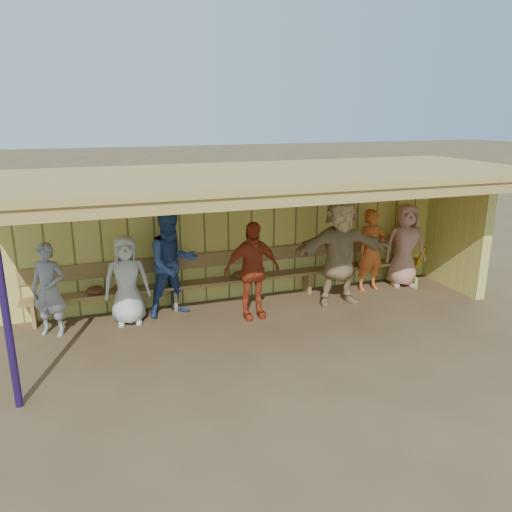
{
  "coord_description": "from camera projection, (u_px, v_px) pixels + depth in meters",
  "views": [
    {
      "loc": [
        -2.62,
        -7.27,
        3.39
      ],
      "look_at": [
        0.0,
        0.35,
        1.05
      ],
      "focal_mm": 35.0,
      "sensor_mm": 36.0,
      "label": 1
    }
  ],
  "objects": [
    {
      "name": "player_d",
      "position": [
        252.0,
        270.0,
        8.34
      ],
      "size": [
        0.99,
        0.44,
        1.67
      ],
      "primitive_type": "imported",
      "rotation": [
        0.0,
        0.0,
        0.03
      ],
      "color": "#B03D1C",
      "rests_on": "ground"
    },
    {
      "name": "player_g",
      "position": [
        371.0,
        250.0,
        9.67
      ],
      "size": [
        0.61,
        0.42,
        1.6
      ],
      "primitive_type": "imported",
      "rotation": [
        0.0,
        0.0,
        0.07
      ],
      "color": "#D45C22",
      "rests_on": "ground"
    },
    {
      "name": "player_f",
      "position": [
        340.0,
        251.0,
        8.92
      ],
      "size": [
        1.87,
        0.72,
        1.98
      ],
      "primitive_type": "imported",
      "rotation": [
        0.0,
        0.0,
        -0.08
      ],
      "color": "tan",
      "rests_on": "ground"
    },
    {
      "name": "bench",
      "position": [
        243.0,
        272.0,
        9.23
      ],
      "size": [
        7.6,
        0.34,
        0.93
      ],
      "color": "#A27E45",
      "rests_on": "ground"
    },
    {
      "name": "player_b",
      "position": [
        127.0,
        280.0,
        8.12
      ],
      "size": [
        0.73,
        0.48,
        1.49
      ],
      "primitive_type": "imported",
      "rotation": [
        0.0,
        0.0,
        -0.01
      ],
      "color": "silver",
      "rests_on": "ground"
    },
    {
      "name": "player_c",
      "position": [
        173.0,
        264.0,
        8.43
      ],
      "size": [
        1.02,
        0.86,
        1.84
      ],
      "primitive_type": "imported",
      "rotation": [
        0.0,
        0.0,
        0.21
      ],
      "color": "#314A88",
      "rests_on": "ground"
    },
    {
      "name": "player_h",
      "position": [
        405.0,
        245.0,
        9.9
      ],
      "size": [
        0.92,
        0.72,
        1.67
      ],
      "primitive_type": "imported",
      "rotation": [
        0.0,
        0.0,
        -0.26
      ],
      "color": "tan",
      "rests_on": "ground"
    },
    {
      "name": "ground",
      "position": [
        263.0,
        321.0,
        8.37
      ],
      "size": [
        90.0,
        90.0,
        0.0
      ],
      "primitive_type": "plane",
      "color": "brown",
      "rests_on": "ground"
    },
    {
      "name": "dugout_equipment",
      "position": [
        210.0,
        280.0,
        8.92
      ],
      "size": [
        6.49,
        0.62,
        0.8
      ],
      "color": "yellow",
      "rests_on": "ground"
    },
    {
      "name": "dugout_structure",
      "position": [
        271.0,
        213.0,
        8.64
      ],
      "size": [
        8.8,
        3.2,
        2.5
      ],
      "color": "#DCCF5D",
      "rests_on": "ground"
    },
    {
      "name": "player_a",
      "position": [
        49.0,
        290.0,
        7.68
      ],
      "size": [
        0.64,
        0.55,
        1.49
      ],
      "primitive_type": "imported",
      "rotation": [
        0.0,
        0.0,
        -0.43
      ],
      "color": "gray",
      "rests_on": "ground"
    }
  ]
}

